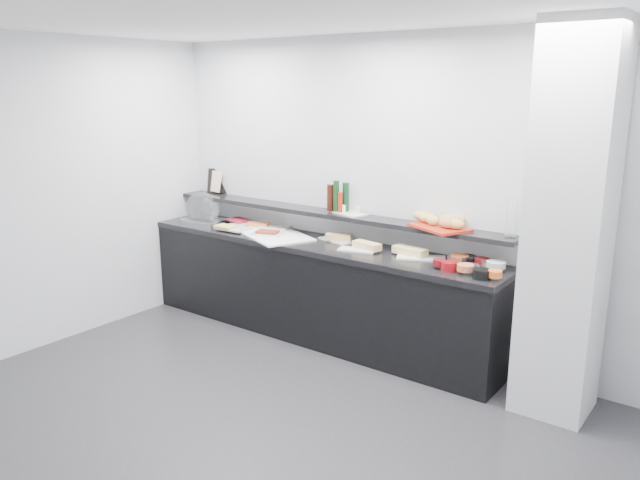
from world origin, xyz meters
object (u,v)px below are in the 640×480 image
Objects in this scene: sandwich_plate_mid at (357,250)px; condiment_tray at (350,214)px; carafe at (512,218)px; cloche_base at (205,221)px; framed_print at (218,181)px; bread_tray at (440,227)px.

condiment_tray is (-0.23, 0.24, 0.25)m from sandwich_plate_mid.
cloche_base is at bearing -176.13° from carafe.
bread_tray is at bearing -21.55° from framed_print.
cloche_base is 1.68m from condiment_tray.
carafe is (3.11, 0.21, 0.38)m from cloche_base.
framed_print is (-0.12, 0.33, 0.36)m from cloche_base.
cloche_base is at bearing -151.74° from bread_tray.
condiment_tray is 0.90m from bread_tray.
framed_print is at bearing 154.92° from sandwich_plate_mid.
condiment_tray is 1.47m from carafe.
carafe reaches higher than framed_print.
framed_print is (-2.00, 0.34, 0.37)m from sandwich_plate_mid.
carafe reaches higher than cloche_base.
cloche_base is 1.45× the size of condiment_tray.
framed_print is 3.24m from carafe.
condiment_tray is (1.77, -0.10, -0.12)m from framed_print.
framed_print reaches higher than bread_tray.
cloche_base reaches higher than sandwich_plate_mid.
framed_print is at bearing -159.03° from bread_tray.
carafe is at bearing 16.87° from condiment_tray.
cloche_base is 0.50m from framed_print.
cloche_base is 0.94× the size of bread_tray.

